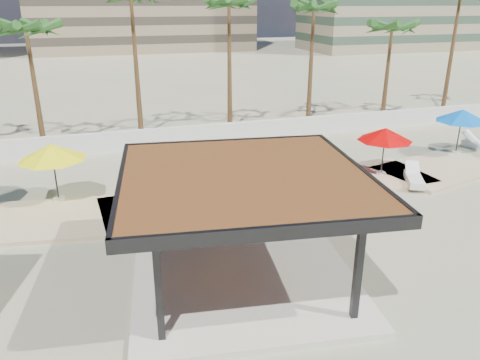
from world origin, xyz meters
The scene contains 13 objects.
ground centered at (0.00, 0.00, 0.00)m, with size 200.00×200.00×0.00m, color tan.
promenade centered at (2.00, 7.67, 0.06)m, with size 44.45×7.97×0.24m.
boundary_wall centered at (0.00, 16.00, 0.60)m, with size 56.00×0.30×1.20m, color silver.
pavilion_central centered at (-1.75, 0.50, 2.21)m, with size 8.20×8.20×3.70m.
umbrella_b centered at (-7.73, 8.79, 2.39)m, with size 3.65×3.65×2.57m.
umbrella_c centered at (7.80, 7.36, 2.26)m, with size 3.47×3.47×2.42m.
umbrella_d centered at (14.02, 9.20, 2.37)m, with size 3.57×3.57×2.54m.
lounger_b centered at (8.64, 5.84, 0.37)m, with size 1.55×2.17×0.79m.
palm_c centered at (-9.00, 18.10, 6.75)m, with size 3.00×3.00×7.83m.
palm_d centered at (-3.00, 18.90, 8.35)m, with size 3.00×3.00×9.52m.
palm_e centered at (3.00, 18.40, 8.00)m, with size 3.00×3.00×9.15m.
palm_f centered at (9.00, 18.60, 7.73)m, with size 3.00×3.00×8.87m.
palm_g centered at (15.00, 18.20, 6.48)m, with size 3.00×3.00×7.54m.
Camera 1 is at (-5.73, -11.83, 8.43)m, focal length 35.00 mm.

